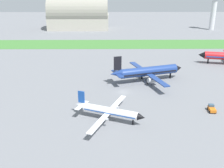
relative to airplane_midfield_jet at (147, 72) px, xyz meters
The scene contains 7 objects.
ground_plane 15.87m from the airplane_midfield_jet, 131.68° to the right, with size 600.00×600.00×0.00m, color slate.
grass_taxiway_strip 71.69m from the airplane_midfield_jet, 98.19° to the left, with size 360.00×28.00×0.08m, color #3D7533.
airplane_midfield_jet is the anchor object (origin of this frame).
airplane_foreground_turboprop 35.86m from the airplane_midfield_jet, 115.60° to the right, with size 20.81×24.00×7.60m.
pushback_tug_near_gate 31.92m from the airplane_midfield_jet, 58.86° to the right, with size 2.33×3.75×1.95m.
hangar_distant 140.26m from the airplane_midfield_jet, 107.58° to the left, with size 51.77×25.59×28.14m.
control_tower 149.20m from the airplane_midfield_jet, 60.38° to the left, with size 8.00×8.00×30.91m.
Camera 1 is at (-4.90, -88.00, 36.74)m, focal length 41.76 mm.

